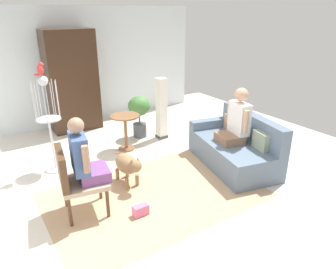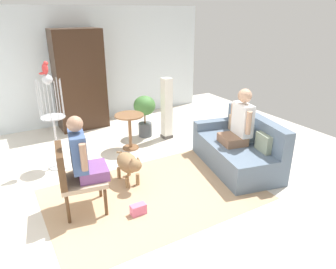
{
  "view_description": "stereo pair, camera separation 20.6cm",
  "coord_description": "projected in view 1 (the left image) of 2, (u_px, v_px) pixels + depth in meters",
  "views": [
    {
      "loc": [
        -2.11,
        -3.52,
        2.46
      ],
      "look_at": [
        0.07,
        -0.22,
        0.87
      ],
      "focal_mm": 33.2,
      "sensor_mm": 36.0,
      "label": 1
    },
    {
      "loc": [
        -1.93,
        -3.63,
        2.46
      ],
      "look_at": [
        0.07,
        -0.22,
        0.87
      ],
      "focal_mm": 33.2,
      "sensor_mm": 36.0,
      "label": 2
    }
  ],
  "objects": [
    {
      "name": "area_rug",
      "position": [
        154.0,
        195.0,
        4.44
      ],
      "size": [
        2.95,
        1.97,
        0.01
      ],
      "primitive_type": "cube",
      "color": "tan",
      "rests_on": "ground"
    },
    {
      "name": "person_on_armchair",
      "position": [
        84.0,
        157.0,
        3.8
      ],
      "size": [
        0.49,
        0.57,
        0.83
      ],
      "color": "#72427B"
    },
    {
      "name": "parrot",
      "position": [
        40.0,
        69.0,
        4.55
      ],
      "size": [
        0.17,
        0.1,
        0.2
      ],
      "color": "red",
      "rests_on": "bird_cage_stand"
    },
    {
      "name": "armchair",
      "position": [
        74.0,
        177.0,
        3.84
      ],
      "size": [
        0.65,
        0.64,
        0.92
      ],
      "color": "#4C331E",
      "rests_on": "ground"
    },
    {
      "name": "person_on_couch",
      "position": [
        237.0,
        121.0,
        5.02
      ],
      "size": [
        0.51,
        0.55,
        0.9
      ],
      "color": "#866149"
    },
    {
      "name": "potted_plant",
      "position": [
        139.0,
        111.0,
        6.3
      ],
      "size": [
        0.44,
        0.44,
        0.86
      ],
      "color": "#4C5156",
      "rests_on": "ground"
    },
    {
      "name": "round_end_table",
      "position": [
        125.0,
        127.0,
        5.74
      ],
      "size": [
        0.54,
        0.54,
        0.68
      ],
      "color": "brown",
      "rests_on": "ground"
    },
    {
      "name": "back_wall",
      "position": [
        75.0,
        67.0,
        6.92
      ],
      "size": [
        6.0,
        0.12,
        2.56
      ],
      "primitive_type": "cube",
      "color": "silver",
      "rests_on": "ground"
    },
    {
      "name": "dog",
      "position": [
        128.0,
        164.0,
        4.61
      ],
      "size": [
        0.28,
        0.8,
        0.54
      ],
      "color": "olive",
      "rests_on": "ground"
    },
    {
      "name": "armoire_cabinet",
      "position": [
        72.0,
        81.0,
        6.57
      ],
      "size": [
        1.02,
        0.56,
        2.12
      ],
      "primitive_type": "cube",
      "color": "#382316",
      "rests_on": "ground"
    },
    {
      "name": "column_lamp",
      "position": [
        161.0,
        109.0,
        6.22
      ],
      "size": [
        0.2,
        0.2,
        1.24
      ],
      "color": "#4C4742",
      "rests_on": "ground"
    },
    {
      "name": "couch",
      "position": [
        235.0,
        147.0,
        5.24
      ],
      "size": [
        1.22,
        1.8,
        0.86
      ],
      "color": "slate",
      "rests_on": "ground"
    },
    {
      "name": "ground_plane",
      "position": [
        156.0,
        184.0,
        4.72
      ],
      "size": [
        8.15,
        8.15,
        0.0
      ],
      "primitive_type": "plane",
      "color": "beige"
    },
    {
      "name": "handbag",
      "position": [
        141.0,
        210.0,
        3.98
      ],
      "size": [
        0.2,
        0.11,
        0.14
      ],
      "primitive_type": "cube",
      "color": "#D8668C",
      "rests_on": "ground"
    },
    {
      "name": "bird_cage_stand",
      "position": [
        50.0,
        127.0,
        4.89
      ],
      "size": [
        0.38,
        0.38,
        1.56
      ],
      "color": "silver",
      "rests_on": "ground"
    }
  ]
}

